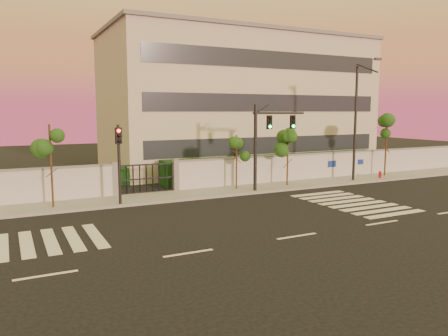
% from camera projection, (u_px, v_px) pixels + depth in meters
% --- Properties ---
extents(ground, '(120.00, 120.00, 0.00)m').
position_uv_depth(ground, '(297.00, 236.00, 18.68)').
color(ground, black).
rests_on(ground, ground).
extents(sidewalk, '(60.00, 3.00, 0.15)m').
position_uv_depth(sidewalk, '(199.00, 194.00, 27.96)').
color(sidewalk, gray).
rests_on(sidewalk, ground).
extents(perimeter_wall, '(60.00, 0.36, 2.20)m').
position_uv_depth(perimeter_wall, '(191.00, 175.00, 29.21)').
color(perimeter_wall, '#ADAFB4').
rests_on(perimeter_wall, ground).
extents(hedge_row, '(41.00, 4.25, 1.80)m').
position_uv_depth(hedge_row, '(190.00, 173.00, 32.14)').
color(hedge_row, black).
rests_on(hedge_row, ground).
extents(institutional_building, '(24.40, 12.40, 12.25)m').
position_uv_depth(institutional_building, '(237.00, 102.00, 41.37)').
color(institutional_building, beige).
rests_on(institutional_building, ground).
extents(road_markings, '(57.00, 7.62, 0.02)m').
position_uv_depth(road_markings, '(224.00, 221.00, 21.30)').
color(road_markings, silver).
rests_on(road_markings, ground).
extents(street_tree_c, '(1.37, 1.09, 4.63)m').
position_uv_depth(street_tree_c, '(51.00, 147.00, 23.33)').
color(street_tree_c, '#382314').
rests_on(street_tree_c, ground).
extents(street_tree_d, '(1.30, 1.03, 3.76)m').
position_uv_depth(street_tree_d, '(237.00, 150.00, 28.98)').
color(street_tree_d, '#382314').
rests_on(street_tree_d, ground).
extents(street_tree_e, '(1.41, 1.12, 3.96)m').
position_uv_depth(street_tree_e, '(288.00, 146.00, 30.42)').
color(street_tree_e, '#382314').
rests_on(street_tree_e, ground).
extents(street_tree_f, '(1.53, 1.22, 5.02)m').
position_uv_depth(street_tree_f, '(387.00, 132.00, 35.02)').
color(street_tree_f, '#382314').
rests_on(street_tree_f, ground).
extents(traffic_signal_main, '(3.61, 1.02, 5.76)m').
position_uv_depth(traffic_signal_main, '(265.00, 137.00, 28.59)').
color(traffic_signal_main, black).
rests_on(traffic_signal_main, ground).
extents(traffic_signal_secondary, '(0.36, 0.34, 4.59)m').
position_uv_depth(traffic_signal_secondary, '(119.00, 155.00, 24.14)').
color(traffic_signal_secondary, black).
rests_on(traffic_signal_secondary, ground).
extents(streetlight_east, '(0.54, 2.16, 8.99)m').
position_uv_depth(streetlight_east, '(357.00, 118.00, 32.28)').
color(streetlight_east, black).
rests_on(streetlight_east, ground).
extents(fire_hydrant, '(0.27, 0.26, 0.70)m').
position_uv_depth(fire_hydrant, '(380.00, 175.00, 34.11)').
color(fire_hydrant, '#A90B10').
rests_on(fire_hydrant, ground).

